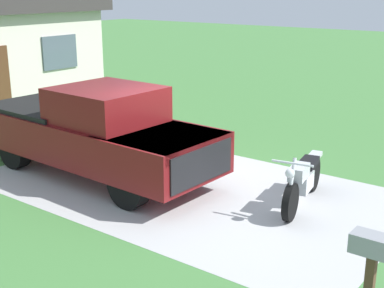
# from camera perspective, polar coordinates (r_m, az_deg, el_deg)

# --- Properties ---
(ground_plane) EXTENTS (80.00, 80.00, 0.00)m
(ground_plane) POSITION_cam_1_polar(r_m,az_deg,el_deg) (10.51, -0.76, -4.71)
(ground_plane) COLOR #43793B
(driveway_pad) EXTENTS (4.74, 8.08, 0.01)m
(driveway_pad) POSITION_cam_1_polar(r_m,az_deg,el_deg) (10.51, -0.76, -4.69)
(driveway_pad) COLOR #B1B1B1
(driveway_pad) RESTS_ON ground
(motorcycle) EXTENTS (2.20, 0.77, 1.09)m
(motorcycle) POSITION_cam_1_polar(r_m,az_deg,el_deg) (9.77, 11.78, -3.80)
(motorcycle) COLOR black
(motorcycle) RESTS_ON ground
(pickup_truck) EXTENTS (2.20, 5.69, 1.90)m
(pickup_truck) POSITION_cam_1_polar(r_m,az_deg,el_deg) (11.19, -10.53, 1.47)
(pickup_truck) COLOR black
(pickup_truck) RESTS_ON ground
(mailbox) EXTENTS (0.26, 0.48, 1.26)m
(mailbox) POSITION_cam_1_polar(r_m,az_deg,el_deg) (6.21, 18.75, -11.59)
(mailbox) COLOR #4C3823
(mailbox) RESTS_ON ground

